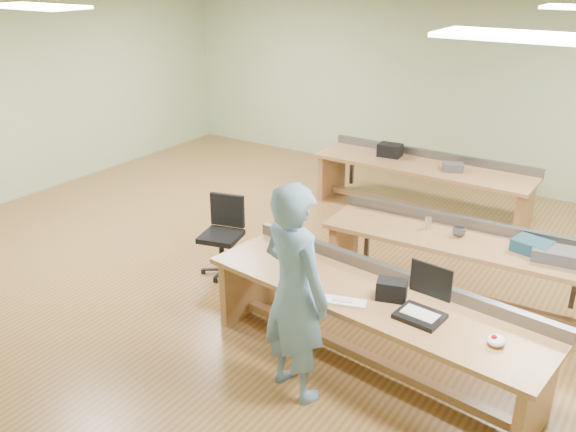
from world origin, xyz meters
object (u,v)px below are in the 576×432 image
(person, at_px, (295,293))
(camera_bag, at_px, (392,290))
(parts_bin_teal, at_px, (532,246))
(drinks_can, at_px, (428,223))
(workbench_mid, at_px, (457,254))
(task_chair, at_px, (223,246))
(workbench_front, at_px, (372,312))
(laptop_base, at_px, (420,316))
(workbench_back, at_px, (422,177))
(parts_bin_grey, at_px, (557,255))
(mug, at_px, (459,232))

(person, xyz_separation_m, camera_bag, (0.56, 0.66, -0.11))
(parts_bin_teal, distance_m, drinks_can, 1.07)
(workbench_mid, relative_size, camera_bag, 11.19)
(task_chair, bearing_deg, person, -50.45)
(workbench_front, distance_m, laptop_base, 0.55)
(workbench_mid, height_order, task_chair, task_chair)
(workbench_front, height_order, workbench_back, same)
(workbench_front, distance_m, parts_bin_grey, 1.96)
(laptop_base, relative_size, mug, 2.74)
(camera_bag, bearing_deg, workbench_front, 163.13)
(mug, bearing_deg, parts_bin_teal, 2.68)
(workbench_front, height_order, person, person)
(parts_bin_teal, xyz_separation_m, parts_bin_grey, (0.24, -0.06, -0.00))
(camera_bag, bearing_deg, mug, 71.38)
(workbench_mid, relative_size, parts_bin_grey, 6.44)
(workbench_mid, height_order, drinks_can, drinks_can)
(drinks_can, bearing_deg, mug, -0.22)
(workbench_back, distance_m, camera_bag, 3.88)
(task_chair, relative_size, drinks_can, 7.08)
(parts_bin_grey, xyz_separation_m, mug, (-0.97, 0.03, -0.01))
(task_chair, bearing_deg, mug, 4.94)
(laptop_base, distance_m, mug, 1.74)
(laptop_base, relative_size, drinks_can, 2.77)
(workbench_mid, bearing_deg, drinks_can, 172.63)
(workbench_mid, distance_m, laptop_base, 1.73)
(workbench_front, bearing_deg, person, -113.75)
(person, bearing_deg, mug, -88.44)
(laptop_base, bearing_deg, workbench_front, 168.18)
(parts_bin_teal, xyz_separation_m, drinks_can, (-1.07, -0.03, 0.00))
(task_chair, bearing_deg, camera_bag, -30.53)
(parts_bin_grey, bearing_deg, workbench_back, 135.86)
(laptop_base, xyz_separation_m, parts_bin_grey, (0.70, 1.69, 0.04))
(parts_bin_grey, relative_size, drinks_can, 3.37)
(workbench_back, height_order, mug, workbench_back)
(person, height_order, task_chair, person)
(workbench_mid, xyz_separation_m, laptop_base, (0.26, -1.70, 0.21))
(person, relative_size, drinks_can, 14.52)
(laptop_base, distance_m, camera_bag, 0.36)
(parts_bin_grey, relative_size, mug, 3.33)
(camera_bag, relative_size, task_chair, 0.27)
(parts_bin_teal, relative_size, drinks_can, 2.72)
(workbench_mid, bearing_deg, camera_bag, -95.53)
(person, relative_size, laptop_base, 5.24)
(parts_bin_teal, height_order, drinks_can, drinks_can)
(task_chair, height_order, mug, task_chair)
(parts_bin_grey, bearing_deg, parts_bin_teal, 165.23)
(workbench_front, xyz_separation_m, laptop_base, (0.49, -0.15, 0.21))
(workbench_back, height_order, task_chair, task_chair)
(mug, bearing_deg, workbench_mid, -57.67)
(workbench_mid, bearing_deg, parts_bin_grey, -3.39)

